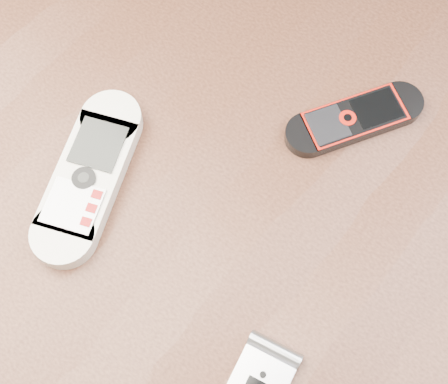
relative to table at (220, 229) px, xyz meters
The scene contains 4 objects.
ground 0.64m from the table, ahead, with size 4.00×4.00×0.00m, color #472B19.
table is the anchor object (origin of this frame).
nokia_white 0.17m from the table, 147.68° to the right, with size 0.06×0.18×0.02m, color white.
nokia_black_red 0.19m from the table, 68.26° to the left, with size 0.04×0.14×0.01m, color black.
Camera 1 is at (0.14, -0.17, 1.29)m, focal length 50.00 mm.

